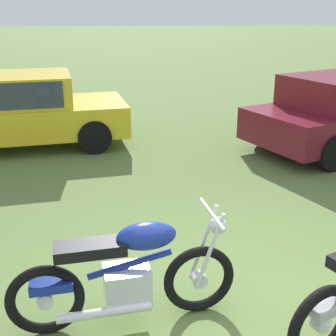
% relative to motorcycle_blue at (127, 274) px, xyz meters
% --- Properties ---
extents(ground_plane, '(120.00, 120.00, 0.00)m').
position_rel_motorcycle_blue_xyz_m(ground_plane, '(0.95, -0.08, -0.48)').
color(ground_plane, '#567038').
extents(motorcycle_blue, '(2.01, 0.74, 1.02)m').
position_rel_motorcycle_blue_xyz_m(motorcycle_blue, '(0.00, 0.00, 0.00)').
color(motorcycle_blue, black).
rests_on(motorcycle_blue, ground).
extents(car_yellow, '(4.28, 2.53, 1.43)m').
position_rel_motorcycle_blue_xyz_m(car_yellow, '(-2.21, 5.60, 0.31)').
color(car_yellow, gold).
rests_on(car_yellow, ground).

